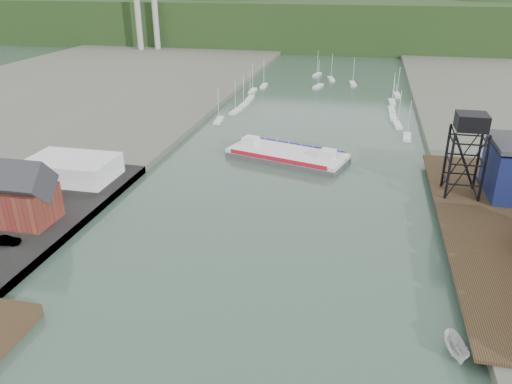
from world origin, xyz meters
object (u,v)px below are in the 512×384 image
at_px(harbor_building, 18,198).
at_px(chain_ferry, 287,155).
at_px(motorboat, 456,348).
at_px(lift_tower, 471,127).

relative_size(harbor_building, chain_ferry, 0.40).
xyz_separation_m(chain_ferry, motorboat, (30.44, -62.76, -0.11)).
bearing_deg(harbor_building, chain_ferry, 48.64).
bearing_deg(motorboat, lift_tower, 71.71).
bearing_deg(motorboat, chain_ferry, 105.69).
height_order(lift_tower, motorboat, lift_tower).
relative_size(chain_ferry, motorboat, 5.52).
bearing_deg(chain_ferry, motorboat, -47.78).
bearing_deg(chain_ferry, harbor_building, -115.01).
distance_m(harbor_building, motorboat, 72.80).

